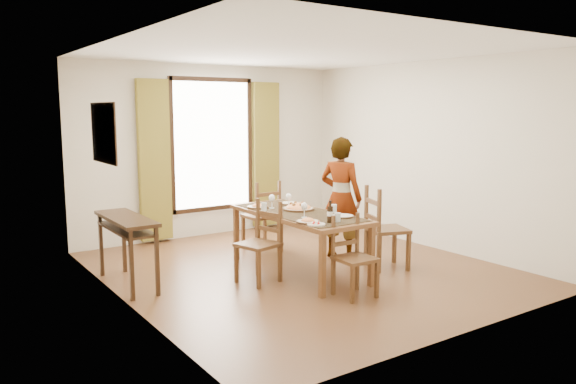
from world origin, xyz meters
TOP-DOWN VIEW (x-y plane):
  - ground at (0.00, 0.00)m, footprint 5.00×5.00m
  - room_shell at (-0.00, 0.13)m, footprint 4.60×5.10m
  - console_table at (-2.03, 0.60)m, footprint 0.38×1.20m
  - dining_table at (-0.10, -0.06)m, footprint 0.83×2.00m
  - chair_west at (-0.70, -0.14)m, footprint 0.51×0.51m
  - chair_north at (0.16, 1.21)m, footprint 0.45×0.45m
  - chair_south at (-0.14, -1.13)m, footprint 0.40×0.40m
  - chair_east at (0.89, -0.54)m, footprint 0.59×0.59m
  - man at (0.77, 0.18)m, footprint 0.89×0.84m
  - plate_sw at (-0.39, -0.64)m, footprint 0.27×0.27m
  - plate_se at (0.14, -0.62)m, footprint 0.27×0.27m
  - plate_nw at (-0.35, 0.49)m, footprint 0.27×0.27m
  - plate_ne at (0.15, 0.49)m, footprint 0.27×0.27m
  - pasta_platter at (-0.02, 0.06)m, footprint 0.40×0.40m
  - caprese_plate at (-0.40, -0.82)m, footprint 0.20×0.20m
  - wine_glass_a at (-0.26, -0.40)m, footprint 0.08×0.08m
  - wine_glass_b at (-0.01, 0.28)m, footprint 0.08×0.08m
  - wine_glass_c at (-0.24, 0.33)m, footprint 0.08×0.08m
  - tumbler_a at (0.23, -0.34)m, footprint 0.07×0.07m
  - tumbler_b at (-0.41, 0.25)m, footprint 0.07×0.07m
  - tumbler_c at (-0.09, -0.80)m, footprint 0.07×0.07m
  - wine_bottle at (-0.19, -0.79)m, footprint 0.07×0.07m

SIDE VIEW (x-z plane):
  - ground at x=0.00m, z-range 0.00..0.00m
  - chair_south at x=-0.14m, z-range -0.03..0.85m
  - chair_west at x=-0.70m, z-range -0.03..0.92m
  - chair_north at x=0.16m, z-range -0.03..0.96m
  - chair_east at x=0.89m, z-range -0.04..1.01m
  - console_table at x=-2.03m, z-range 0.28..1.08m
  - dining_table at x=-0.10m, z-range 0.31..1.07m
  - caprese_plate at x=-0.40m, z-range 0.76..0.80m
  - plate_sw at x=-0.39m, z-range 0.76..0.81m
  - plate_se at x=0.14m, z-range 0.76..0.81m
  - plate_nw at x=-0.35m, z-range 0.76..0.81m
  - plate_ne at x=0.15m, z-range 0.76..0.81m
  - pasta_platter at x=-0.02m, z-range 0.76..0.86m
  - tumbler_a at x=0.23m, z-range 0.76..0.86m
  - tumbler_b at x=-0.41m, z-range 0.76..0.86m
  - tumbler_c at x=-0.09m, z-range 0.76..0.86m
  - man at x=0.77m, z-range 0.00..1.65m
  - wine_glass_a at x=-0.26m, z-range 0.76..0.94m
  - wine_glass_b at x=-0.01m, z-range 0.76..0.94m
  - wine_glass_c at x=-0.24m, z-range 0.76..0.94m
  - wine_bottle at x=-0.19m, z-range 0.76..1.00m
  - room_shell at x=0.00m, z-range 0.17..2.91m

